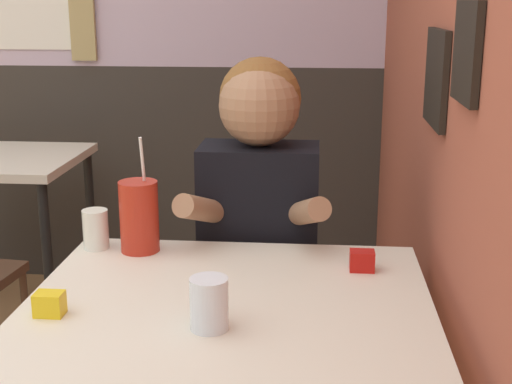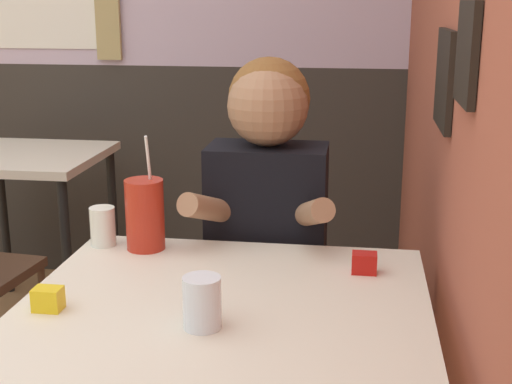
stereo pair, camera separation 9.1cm
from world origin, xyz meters
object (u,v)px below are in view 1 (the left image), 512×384
at_px(main_table, 226,343).
at_px(person_seated, 259,253).
at_px(cocktail_pitcher, 139,216).
at_px(background_table, 4,182).

height_order(main_table, person_seated, person_seated).
bearing_deg(person_seated, cocktail_pitcher, -141.79).
bearing_deg(cocktail_pitcher, main_table, -52.87).
bearing_deg(cocktail_pitcher, person_seated, 38.21).
relative_size(main_table, person_seated, 0.71).
distance_m(main_table, person_seated, 0.59).
bearing_deg(background_table, cocktail_pitcher, -51.67).
height_order(main_table, cocktail_pitcher, cocktail_pitcher).
distance_m(person_seated, cocktail_pitcher, 0.41).
relative_size(background_table, person_seated, 0.61).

